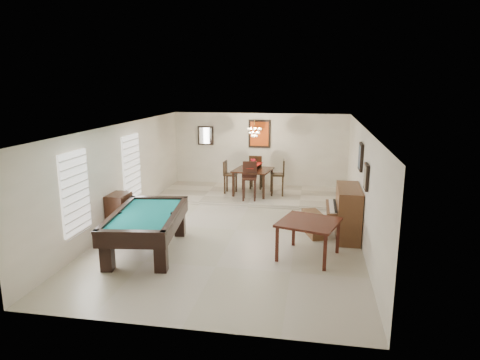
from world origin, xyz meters
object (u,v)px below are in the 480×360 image
(square_table, at_px, (308,239))
(piano_bench, at_px, (314,224))
(upright_piano, at_px, (342,212))
(dining_chair_south, at_px, (249,181))
(dining_chair_north, at_px, (256,172))
(chandelier, at_px, (254,129))
(pool_table, at_px, (147,232))
(dining_table, at_px, (253,180))
(flower_vase, at_px, (253,162))
(dining_chair_east, at_px, (278,177))
(apothecary_chest, at_px, (120,214))
(dining_chair_west, at_px, (230,177))

(square_table, xyz_separation_m, piano_bench, (0.12, 1.44, -0.14))
(upright_piano, height_order, dining_chair_south, dining_chair_south)
(dining_chair_north, relative_size, chandelier, 1.90)
(pool_table, relative_size, dining_table, 2.27)
(square_table, relative_size, upright_piano, 0.79)
(chandelier, bearing_deg, flower_vase, -108.44)
(square_table, bearing_deg, upright_piano, 61.60)
(dining_chair_east, bearing_deg, flower_vase, -92.54)
(upright_piano, bearing_deg, apothecary_chest, -172.67)
(dining_table, bearing_deg, piano_bench, -57.77)
(upright_piano, bearing_deg, dining_chair_west, 136.51)
(pool_table, xyz_separation_m, square_table, (3.47, 0.27, -0.03))
(dining_table, bearing_deg, dining_chair_east, 1.17)
(piano_bench, relative_size, apothecary_chest, 0.96)
(dining_chair_east, bearing_deg, dining_chair_north, -137.66)
(flower_vase, relative_size, dining_chair_east, 0.19)
(square_table, height_order, chandelier, chandelier)
(dining_table, bearing_deg, square_table, -67.98)
(dining_chair_north, height_order, dining_chair_west, dining_chair_north)
(dining_chair_west, xyz_separation_m, dining_chair_east, (1.51, 0.01, 0.05))
(apothecary_chest, height_order, dining_chair_north, dining_chair_north)
(apothecary_chest, height_order, chandelier, chandelier)
(square_table, bearing_deg, dining_chair_west, 119.43)
(square_table, relative_size, apothecary_chest, 1.16)
(apothecary_chest, bearing_deg, dining_chair_east, 47.58)
(square_table, xyz_separation_m, apothecary_chest, (-4.57, 0.71, 0.10))
(dining_chair_south, height_order, chandelier, chandelier)
(pool_table, distance_m, upright_piano, 4.55)
(upright_piano, height_order, piano_bench, upright_piano)
(pool_table, bearing_deg, apothecary_chest, 130.88)
(apothecary_chest, height_order, dining_chair_east, dining_chair_east)
(pool_table, bearing_deg, chandelier, 63.86)
(pool_table, xyz_separation_m, dining_table, (1.63, 4.82, 0.16))
(upright_piano, distance_m, chandelier, 4.42)
(apothecary_chest, xyz_separation_m, chandelier, (2.76, 3.91, 1.70))
(dining_table, height_order, dining_chair_east, dining_chair_east)
(square_table, height_order, dining_chair_south, dining_chair_south)
(square_table, relative_size, chandelier, 1.92)
(dining_chair_west, bearing_deg, flower_vase, -88.12)
(dining_table, height_order, dining_chair_west, dining_chair_west)
(dining_chair_east, bearing_deg, pool_table, -30.29)
(pool_table, bearing_deg, piano_bench, 18.07)
(square_table, bearing_deg, dining_chair_east, 103.03)
(upright_piano, relative_size, apothecary_chest, 1.48)
(piano_bench, distance_m, dining_chair_east, 3.36)
(square_table, xyz_separation_m, chandelier, (-1.81, 4.62, 1.80))
(flower_vase, distance_m, dining_chair_west, 0.90)
(square_table, distance_m, apothecary_chest, 4.63)
(dining_table, bearing_deg, dining_chair_north, 89.95)
(piano_bench, bearing_deg, dining_table, 122.23)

